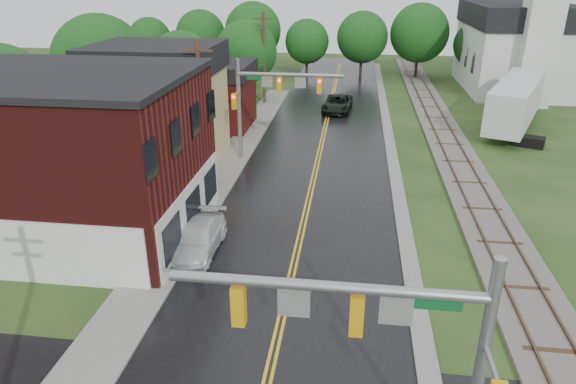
% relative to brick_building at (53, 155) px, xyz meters
% --- Properties ---
extents(main_road, '(10.00, 90.00, 0.02)m').
position_rel_brick_building_xyz_m(main_road, '(12.48, 15.00, -4.15)').
color(main_road, black).
rests_on(main_road, ground).
extents(curb_right, '(0.80, 70.00, 0.12)m').
position_rel_brick_building_xyz_m(curb_right, '(17.88, 20.00, -4.15)').
color(curb_right, gray).
rests_on(curb_right, ground).
extents(sidewalk_left, '(2.40, 50.00, 0.12)m').
position_rel_brick_building_xyz_m(sidewalk_left, '(6.28, 10.00, -4.15)').
color(sidewalk_left, gray).
rests_on(sidewalk_left, ground).
extents(brick_building, '(14.30, 10.30, 8.30)m').
position_rel_brick_building_xyz_m(brick_building, '(0.00, 0.00, 0.00)').
color(brick_building, '#48130F').
rests_on(brick_building, ground).
extents(yellow_house, '(8.00, 7.00, 6.40)m').
position_rel_brick_building_xyz_m(yellow_house, '(1.48, 11.00, -0.95)').
color(yellow_house, tan).
rests_on(yellow_house, ground).
extents(darkred_building, '(7.00, 6.00, 4.40)m').
position_rel_brick_building_xyz_m(darkred_building, '(2.48, 20.00, -1.95)').
color(darkred_building, '#3F0F0C').
rests_on(darkred_building, ground).
extents(church, '(10.40, 18.40, 20.00)m').
position_rel_brick_building_xyz_m(church, '(32.48, 38.74, 1.68)').
color(church, silver).
rests_on(church, ground).
extents(railroad, '(3.20, 80.00, 0.30)m').
position_rel_brick_building_xyz_m(railroad, '(22.48, 20.00, -4.05)').
color(railroad, '#59544C').
rests_on(railroad, ground).
extents(traffic_signal_near, '(7.34, 0.30, 7.20)m').
position_rel_brick_building_xyz_m(traffic_signal_near, '(15.96, -13.00, 0.82)').
color(traffic_signal_near, gray).
rests_on(traffic_signal_near, ground).
extents(traffic_signal_far, '(7.34, 0.43, 7.20)m').
position_rel_brick_building_xyz_m(traffic_signal_far, '(9.01, 12.00, 0.82)').
color(traffic_signal_far, gray).
rests_on(traffic_signal_far, ground).
extents(utility_pole_b, '(1.80, 0.28, 9.00)m').
position_rel_brick_building_xyz_m(utility_pole_b, '(5.68, 7.00, 0.57)').
color(utility_pole_b, '#382616').
rests_on(utility_pole_b, ground).
extents(utility_pole_c, '(1.80, 0.28, 9.00)m').
position_rel_brick_building_xyz_m(utility_pole_c, '(5.68, 29.00, 0.57)').
color(utility_pole_c, '#382616').
rests_on(utility_pole_c, ground).
extents(tree_left_a, '(6.80, 6.80, 8.67)m').
position_rel_brick_building_xyz_m(tree_left_a, '(-7.36, 6.90, 0.96)').
color(tree_left_a, black).
rests_on(tree_left_a, ground).
extents(tree_left_b, '(7.60, 7.60, 9.69)m').
position_rel_brick_building_xyz_m(tree_left_b, '(-5.36, 16.90, 1.57)').
color(tree_left_b, black).
rests_on(tree_left_b, ground).
extents(tree_left_c, '(6.00, 6.00, 7.65)m').
position_rel_brick_building_xyz_m(tree_left_c, '(-1.36, 24.90, 0.36)').
color(tree_left_c, black).
rests_on(tree_left_c, ground).
extents(tree_left_e, '(6.40, 6.40, 8.16)m').
position_rel_brick_building_xyz_m(tree_left_e, '(3.64, 30.90, 0.66)').
color(tree_left_e, black).
rests_on(tree_left_e, ground).
extents(suv_dark, '(3.01, 5.81, 1.56)m').
position_rel_brick_building_xyz_m(suv_dark, '(13.28, 26.68, -3.37)').
color(suv_dark, black).
rests_on(suv_dark, ground).
extents(pickup_white, '(2.05, 4.91, 1.42)m').
position_rel_brick_building_xyz_m(pickup_white, '(7.72, -1.51, -3.44)').
color(pickup_white, silver).
rests_on(pickup_white, ground).
extents(semi_trailer, '(7.86, 13.52, 4.16)m').
position_rel_brick_building_xyz_m(semi_trailer, '(28.65, 22.77, -1.70)').
color(semi_trailer, black).
rests_on(semi_trailer, ground).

